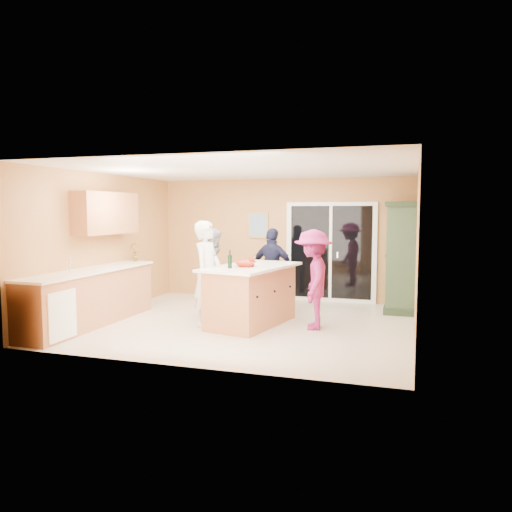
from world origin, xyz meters
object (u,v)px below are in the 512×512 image
(kitchen_island, at_px, (251,297))
(woman_magenta, at_px, (313,279))
(woman_white, at_px, (207,274))
(green_hutch, at_px, (401,258))
(woman_navy, at_px, (273,269))
(woman_grey, at_px, (214,273))

(kitchen_island, xyz_separation_m, woman_magenta, (1.05, 0.01, 0.34))
(woman_white, bearing_deg, green_hutch, -49.88)
(green_hutch, bearing_deg, woman_white, -143.13)
(woman_navy, bearing_deg, woman_white, 80.66)
(kitchen_island, relative_size, woman_white, 1.18)
(green_hutch, xyz_separation_m, woman_white, (-3.04, -2.28, -0.14))
(kitchen_island, distance_m, woman_navy, 1.42)
(woman_navy, bearing_deg, woman_grey, 64.87)
(kitchen_island, distance_m, woman_white, 0.84)
(woman_white, relative_size, woman_grey, 1.09)
(kitchen_island, xyz_separation_m, green_hutch, (2.38, 1.96, 0.54))
(green_hutch, distance_m, woman_navy, 2.46)
(woman_white, distance_m, woman_grey, 0.66)
(woman_magenta, bearing_deg, woman_white, -89.37)
(kitchen_island, xyz_separation_m, woman_white, (-0.66, -0.32, 0.41))
(kitchen_island, height_order, woman_grey, woman_grey)
(green_hutch, distance_m, woman_white, 3.80)
(kitchen_island, bearing_deg, woman_navy, 101.76)
(kitchen_island, height_order, woman_navy, woman_navy)
(woman_white, height_order, woman_magenta, woman_white)
(woman_white, xyz_separation_m, woman_magenta, (1.71, 0.33, -0.07))
(kitchen_island, relative_size, woman_grey, 1.28)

